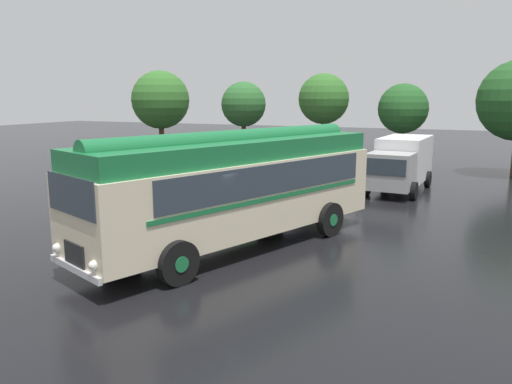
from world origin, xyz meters
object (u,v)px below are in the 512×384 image
vintage_bus (236,184)px  car_mid_right (345,170)px  traffic_cone (111,236)px  car_mid_left (289,165)px  car_near_left (238,163)px  box_van (401,162)px

vintage_bus → car_mid_right: (0.64, 11.25, -1.05)m
traffic_cone → car_mid_right: bearing=71.5°
vintage_bus → car_mid_right: vintage_bus is taller
car_mid_left → vintage_bus: bearing=-78.2°
car_mid_left → traffic_cone: 13.17m
car_near_left → box_van: 8.65m
vintage_bus → traffic_cone: 4.13m
vintage_bus → car_near_left: vintage_bus is taller
car_near_left → car_mid_left: 2.85m
vintage_bus → box_van: 11.89m
car_near_left → car_mid_left: same height
car_near_left → car_mid_right: (5.95, -0.30, 0.00)m
box_van → traffic_cone: box_van is taller
car_near_left → traffic_cone: car_near_left is taller
car_mid_left → car_mid_right: (3.11, -0.55, 0.00)m
car_near_left → traffic_cone: bearing=-82.2°
car_near_left → traffic_cone: 13.00m
car_mid_left → box_van: bearing=-3.9°
vintage_bus → box_van: (3.32, 11.40, -0.53)m
car_mid_right → vintage_bus: bearing=-93.3°
vintage_bus → box_van: bearing=73.8°
car_mid_right → box_van: (2.68, 0.16, 0.52)m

